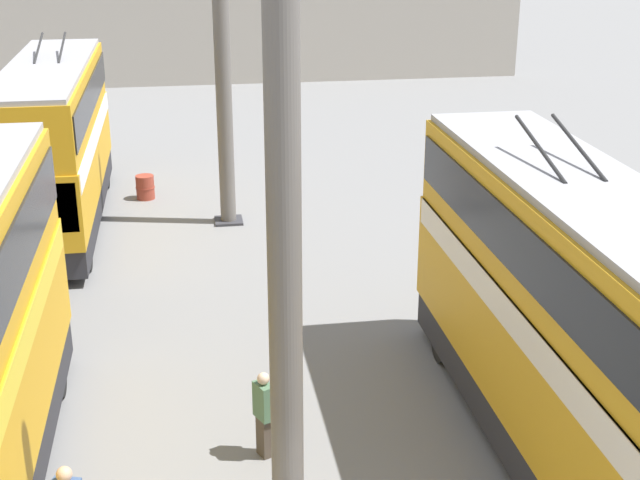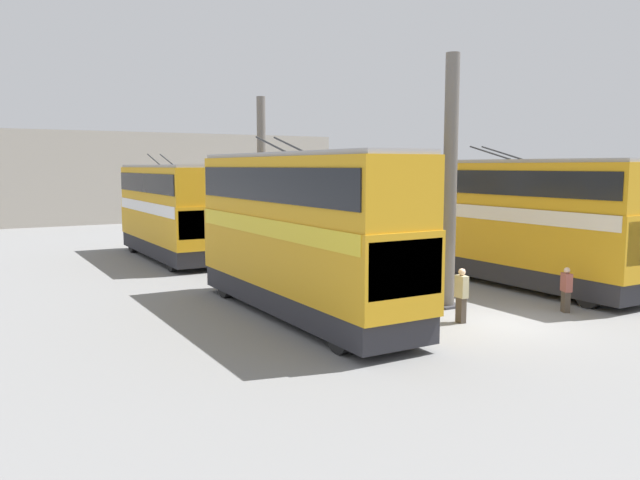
% 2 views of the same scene
% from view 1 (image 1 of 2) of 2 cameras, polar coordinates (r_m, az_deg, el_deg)
% --- Properties ---
extents(depot_back_wall, '(0.50, 36.00, 7.84)m').
position_cam_1_polar(depot_back_wall, '(49.99, -7.69, 14.27)').
color(depot_back_wall, '#A8A093').
rests_on(depot_back_wall, ground_plane).
extents(support_column_near, '(0.87, 0.87, 8.72)m').
position_cam_1_polar(support_column_near, '(12.44, -2.24, -4.02)').
color(support_column_near, '#605B56').
rests_on(support_column_near, ground_plane).
extents(support_column_far, '(0.87, 0.87, 8.72)m').
position_cam_1_polar(support_column_far, '(27.17, -6.19, 9.61)').
color(support_column_far, '#605B56').
rests_on(support_column_far, ground_plane).
extents(bus_left_far, '(11.23, 2.54, 5.81)m').
position_cam_1_polar(bus_left_far, '(15.68, 16.20, -4.59)').
color(bus_left_far, black).
rests_on(bus_left_far, ground_plane).
extents(bus_right_mid, '(10.66, 2.54, 5.61)m').
position_cam_1_polar(bus_right_mid, '(28.24, -16.69, 6.39)').
color(bus_right_mid, black).
rests_on(bus_right_mid, ground_plane).
extents(person_aisle_midway, '(0.48, 0.39, 1.69)m').
position_cam_1_polar(person_aisle_midway, '(16.29, -3.60, -10.95)').
color(person_aisle_midway, '#473D33').
rests_on(person_aisle_midway, ground_plane).
extents(oil_drum, '(0.65, 0.65, 0.82)m').
position_cam_1_polar(oil_drum, '(30.82, -11.12, 3.34)').
color(oil_drum, '#933828').
rests_on(oil_drum, ground_plane).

